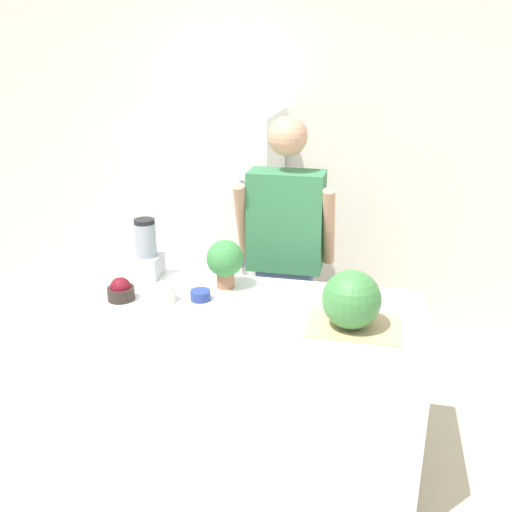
# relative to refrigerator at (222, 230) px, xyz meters

# --- Properties ---
(ground_plane) EXTENTS (14.00, 14.00, 0.00)m
(ground_plane) POSITION_rel_refrigerator_xyz_m (0.54, -1.69, -0.84)
(ground_plane) COLOR beige
(wall_back) EXTENTS (8.00, 0.06, 2.60)m
(wall_back) POSITION_rel_refrigerator_xyz_m (0.54, 0.40, 0.46)
(wall_back) COLOR silver
(wall_back) RESTS_ON ground_plane
(counter_island) EXTENTS (1.64, 0.75, 0.90)m
(counter_island) POSITION_rel_refrigerator_xyz_m (0.54, -1.31, -0.39)
(counter_island) COLOR white
(counter_island) RESTS_ON ground_plane
(refrigerator) EXTENTS (0.80, 0.72, 1.68)m
(refrigerator) POSITION_rel_refrigerator_xyz_m (0.00, 0.00, 0.00)
(refrigerator) COLOR white
(refrigerator) RESTS_ON ground_plane
(person) EXTENTS (0.58, 0.27, 1.73)m
(person) POSITION_rel_refrigerator_xyz_m (0.57, -0.59, 0.05)
(person) COLOR #4C608C
(person) RESTS_ON ground_plane
(cutting_board) EXTENTS (0.42, 0.29, 0.01)m
(cutting_board) POSITION_rel_refrigerator_xyz_m (1.02, -1.43, 0.07)
(cutting_board) COLOR tan
(cutting_board) RESTS_ON counter_island
(watermelon) EXTENTS (0.26, 0.26, 0.26)m
(watermelon) POSITION_rel_refrigerator_xyz_m (1.00, -1.44, 0.21)
(watermelon) COLOR #3D7F3D
(watermelon) RESTS_ON cutting_board
(bowl_cherries) EXTENTS (0.14, 0.14, 0.12)m
(bowl_cherries) POSITION_rel_refrigerator_xyz_m (-0.13, -1.37, 0.11)
(bowl_cherries) COLOR #2D231E
(bowl_cherries) RESTS_ON counter_island
(bowl_cream) EXTENTS (0.11, 0.11, 0.10)m
(bowl_cream) POSITION_rel_refrigerator_xyz_m (0.09, -1.34, 0.10)
(bowl_cream) COLOR beige
(bowl_cream) RESTS_ON counter_island
(bowl_small_blue) EXTENTS (0.10, 0.10, 0.05)m
(bowl_small_blue) POSITION_rel_refrigerator_xyz_m (0.25, -1.29, 0.09)
(bowl_small_blue) COLOR navy
(bowl_small_blue) RESTS_ON counter_island
(blender) EXTENTS (0.15, 0.15, 0.33)m
(blender) POSITION_rel_refrigerator_xyz_m (-0.12, -1.06, 0.20)
(blender) COLOR #B7B7BC
(blender) RESTS_ON counter_island
(potted_plant) EXTENTS (0.19, 0.19, 0.26)m
(potted_plant) POSITION_rel_refrigerator_xyz_m (0.34, -1.11, 0.21)
(potted_plant) COLOR #996647
(potted_plant) RESTS_ON counter_island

